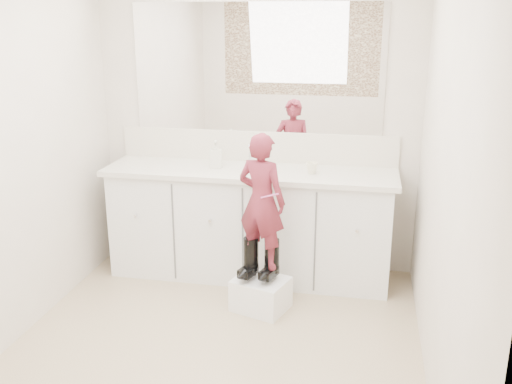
# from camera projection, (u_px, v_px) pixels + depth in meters

# --- Properties ---
(floor) EXTENTS (3.00, 3.00, 0.00)m
(floor) POSITION_uv_depth(u_px,v_px,m) (211.00, 356.00, 3.56)
(floor) COLOR #977B62
(floor) RESTS_ON ground
(wall_back) EXTENTS (2.60, 0.00, 2.60)m
(wall_back) POSITION_uv_depth(u_px,v_px,m) (257.00, 124.00, 4.61)
(wall_back) COLOR beige
(wall_back) RESTS_ON floor
(wall_front) EXTENTS (2.60, 0.00, 2.60)m
(wall_front) POSITION_uv_depth(u_px,v_px,m) (75.00, 291.00, 1.80)
(wall_front) COLOR beige
(wall_front) RESTS_ON floor
(wall_right) EXTENTS (0.00, 3.00, 3.00)m
(wall_right) POSITION_uv_depth(u_px,v_px,m) (446.00, 183.00, 2.97)
(wall_right) COLOR beige
(wall_right) RESTS_ON floor
(vanity_cabinet) EXTENTS (2.20, 0.55, 0.85)m
(vanity_cabinet) POSITION_uv_depth(u_px,v_px,m) (250.00, 225.00, 4.58)
(vanity_cabinet) COLOR silver
(vanity_cabinet) RESTS_ON floor
(countertop) EXTENTS (2.28, 0.58, 0.04)m
(countertop) POSITION_uv_depth(u_px,v_px,m) (250.00, 172.00, 4.44)
(countertop) COLOR beige
(countertop) RESTS_ON vanity_cabinet
(backsplash) EXTENTS (2.28, 0.03, 0.25)m
(backsplash) POSITION_uv_depth(u_px,v_px,m) (256.00, 146.00, 4.65)
(backsplash) COLOR beige
(backsplash) RESTS_ON countertop
(mirror) EXTENTS (2.00, 0.02, 1.00)m
(mirror) POSITION_uv_depth(u_px,v_px,m) (256.00, 68.00, 4.47)
(mirror) COLOR white
(mirror) RESTS_ON wall_back
(dot_panel) EXTENTS (2.00, 0.01, 1.20)m
(dot_panel) POSITION_uv_depth(u_px,v_px,m) (62.00, 151.00, 1.68)
(dot_panel) COLOR #472819
(dot_panel) RESTS_ON wall_front
(faucet) EXTENTS (0.08, 0.08, 0.10)m
(faucet) POSITION_uv_depth(u_px,v_px,m) (254.00, 158.00, 4.57)
(faucet) COLOR silver
(faucet) RESTS_ON countertop
(cup) EXTENTS (0.11, 0.11, 0.09)m
(cup) POSITION_uv_depth(u_px,v_px,m) (312.00, 168.00, 4.31)
(cup) COLOR beige
(cup) RESTS_ON countertop
(soap_bottle) EXTENTS (0.11, 0.12, 0.21)m
(soap_bottle) POSITION_uv_depth(u_px,v_px,m) (216.00, 154.00, 4.48)
(soap_bottle) COLOR beige
(soap_bottle) RESTS_ON countertop
(step_stool) EXTENTS (0.44, 0.40, 0.23)m
(step_stool) POSITION_uv_depth(u_px,v_px,m) (261.00, 294.00, 4.11)
(step_stool) COLOR white
(step_stool) RESTS_ON floor
(boot_left) EXTENTS (0.17, 0.23, 0.30)m
(boot_left) POSITION_uv_depth(u_px,v_px,m) (251.00, 258.00, 4.06)
(boot_left) COLOR black
(boot_left) RESTS_ON step_stool
(boot_right) EXTENTS (0.17, 0.23, 0.30)m
(boot_right) POSITION_uv_depth(u_px,v_px,m) (272.00, 259.00, 4.03)
(boot_right) COLOR black
(boot_right) RESTS_ON step_stool
(toddler) EXTENTS (0.41, 0.33, 0.96)m
(toddler) POSITION_uv_depth(u_px,v_px,m) (262.00, 201.00, 3.92)
(toddler) COLOR #AA344C
(toddler) RESTS_ON step_stool
(toothbrush) EXTENTS (0.13, 0.05, 0.06)m
(toothbrush) POSITION_uv_depth(u_px,v_px,m) (270.00, 196.00, 3.81)
(toothbrush) COLOR #D25197
(toothbrush) RESTS_ON toddler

